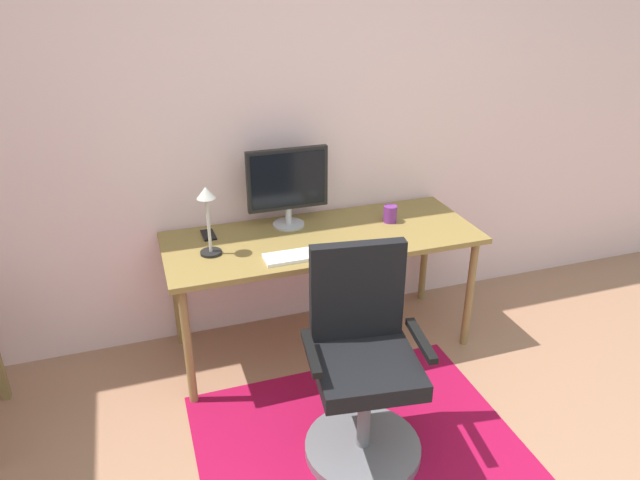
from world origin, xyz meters
The scene contains 10 objects.
wall_back centered at (0.00, 2.20, 1.30)m, with size 6.00×0.10×2.60m, color beige.
area_rug centered at (-0.03, 1.01, 0.00)m, with size 1.49×1.08×0.01m, color maroon.
desk centered at (0.08, 1.80, 0.65)m, with size 1.72×0.67×0.71m.
monitor centered at (-0.06, 1.99, 0.97)m, with size 0.46×0.18×0.45m.
keyboard centered at (-0.09, 1.59, 0.72)m, with size 0.43×0.13×0.02m, color white.
computer_mouse centered at (0.21, 1.57, 0.73)m, with size 0.06×0.10×0.03m, color white.
coffee_cup centered at (0.51, 1.85, 0.76)m, with size 0.08×0.08×0.10m, color #6C2A7E.
cell_phone centered at (-0.52, 1.99, 0.72)m, with size 0.07×0.14×0.01m, color black.
desk_lamp centered at (-0.54, 1.77, 0.95)m, with size 0.11×0.11×0.37m.
office_chair centered at (-0.02, 0.96, 0.40)m, with size 0.56×0.54×0.99m.
Camera 1 is at (-0.86, -0.95, 2.06)m, focal length 32.66 mm.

